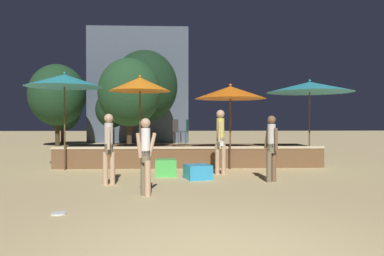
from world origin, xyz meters
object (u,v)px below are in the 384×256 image
(person_3, at_px, (271,146))
(background_tree_4, at_px, (57,95))
(patio_umbrella_0, at_px, (140,84))
(background_tree_1, at_px, (145,86))
(frisbee_disc, at_px, (58,214))
(patio_umbrella_2, at_px, (310,87))
(cube_seat_2, at_px, (166,168))
(person_0, at_px, (146,155))
(background_tree_2, at_px, (129,92))
(cube_seat_1, at_px, (198,172))
(person_1, at_px, (220,138))
(patio_umbrella_3, at_px, (64,81))
(bistro_chair_0, at_px, (186,129))
(bistro_chair_1, at_px, (178,129))
(cube_seat_0, at_px, (135,160))
(background_tree_3, at_px, (112,110))
(patio_umbrella_1, at_px, (230,93))
(background_tree_0, at_px, (63,111))
(person_2, at_px, (109,146))

(person_3, bearing_deg, background_tree_4, 94.83)
(patio_umbrella_0, relative_size, background_tree_1, 0.51)
(frisbee_disc, bearing_deg, patio_umbrella_2, 43.58)
(cube_seat_2, relative_size, person_0, 0.38)
(background_tree_1, distance_m, background_tree_2, 4.20)
(cube_seat_1, relative_size, background_tree_4, 0.15)
(person_0, relative_size, background_tree_4, 0.31)
(person_0, relative_size, person_1, 0.86)
(patio_umbrella_3, distance_m, bistro_chair_0, 4.84)
(person_0, relative_size, bistro_chair_1, 1.80)
(cube_seat_1, height_order, bistro_chair_1, bistro_chair_1)
(cube_seat_0, xyz_separation_m, bistro_chair_0, (1.78, 1.53, 1.05))
(bistro_chair_1, height_order, background_tree_2, background_tree_2)
(patio_umbrella_0, height_order, cube_seat_0, patio_umbrella_0)
(patio_umbrella_2, distance_m, person_1, 3.94)
(person_1, distance_m, background_tree_3, 13.70)
(patio_umbrella_1, xyz_separation_m, person_3, (0.67, -2.61, -1.57))
(person_1, distance_m, bistro_chair_0, 3.70)
(person_1, relative_size, background_tree_3, 0.55)
(background_tree_0, bearing_deg, background_tree_4, -84.09)
(cube_seat_2, bearing_deg, cube_seat_0, 115.83)
(patio_umbrella_2, distance_m, cube_seat_0, 6.43)
(person_0, relative_size, person_3, 0.95)
(patio_umbrella_3, xyz_separation_m, background_tree_4, (-3.93, 11.94, 0.38))
(bistro_chair_0, relative_size, background_tree_3, 0.26)
(patio_umbrella_1, xyz_separation_m, bistro_chair_0, (-1.39, 2.39, -1.22))
(patio_umbrella_0, bearing_deg, person_2, -97.78)
(bistro_chair_1, bearing_deg, person_3, -179.43)
(person_2, distance_m, background_tree_2, 10.95)
(background_tree_0, bearing_deg, person_3, -58.32)
(person_1, bearing_deg, background_tree_0, 136.05)
(cube_seat_1, relative_size, background_tree_3, 0.23)
(background_tree_3, bearing_deg, frisbee_disc, -83.44)
(cube_seat_0, distance_m, background_tree_4, 13.04)
(patio_umbrella_3, xyz_separation_m, bistro_chair_0, (3.93, 2.34, -1.58))
(background_tree_2, xyz_separation_m, background_tree_4, (-5.03, 4.13, 0.14))
(patio_umbrella_1, bearing_deg, person_0, -119.34)
(cube_seat_0, xyz_separation_m, frisbee_disc, (-0.56, -6.64, -0.21))
(background_tree_2, distance_m, background_tree_4, 6.51)
(patio_umbrella_2, relative_size, cube_seat_1, 3.78)
(cube_seat_1, relative_size, person_0, 0.49)
(patio_umbrella_0, bearing_deg, cube_seat_0, 118.05)
(bistro_chair_0, bearing_deg, cube_seat_2, 7.36)
(background_tree_1, bearing_deg, background_tree_3, -164.38)
(patio_umbrella_3, height_order, background_tree_1, background_tree_1)
(bistro_chair_1, distance_m, background_tree_3, 11.08)
(cube_seat_2, bearing_deg, cube_seat_1, -34.75)
(bistro_chair_0, relative_size, background_tree_4, 0.17)
(bistro_chair_0, bearing_deg, background_tree_0, -127.31)
(person_1, height_order, background_tree_1, background_tree_1)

